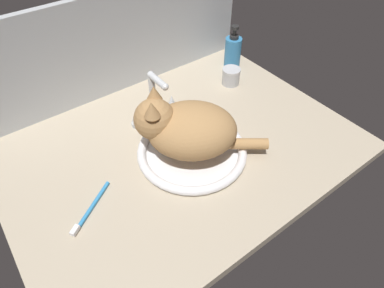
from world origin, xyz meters
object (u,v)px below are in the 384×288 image
faucet (155,102)px  cat (184,128)px  metal_jar (231,76)px  toothbrush (90,209)px  sink_basin (192,151)px  soap_pump_bottle (233,51)px

faucet → cat: (-1.70, -18.09, 3.16)cm
faucet → metal_jar: size_ratio=2.70×
cat → toothbrush: cat is taller
sink_basin → faucet: (0.00, 19.36, 5.78)cm
sink_basin → metal_jar: (32.70, 20.29, 1.89)cm
sink_basin → cat: bearing=143.1°
sink_basin → soap_pump_bottle: soap_pump_bottle is taller
metal_jar → soap_pump_bottle: soap_pump_bottle is taller
faucet → toothbrush: 38.14cm
sink_basin → toothbrush: 31.95cm
sink_basin → metal_jar: size_ratio=4.87×
cat → metal_jar: size_ratio=5.21×
faucet → cat: size_ratio=0.52×
cat → toothbrush: (-30.25, -1.79, -9.44)cm
faucet → soap_pump_bottle: (41.37, 10.05, -0.85)cm
toothbrush → soap_pump_bottle: bearing=22.2°
soap_pump_bottle → sink_basin: bearing=-144.6°
cat → metal_jar: 39.93cm
soap_pump_bottle → toothbrush: soap_pump_bottle is taller
sink_basin → cat: 9.19cm
faucet → metal_jar: 32.94cm
sink_basin → cat: (-1.70, 1.28, 8.94)cm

